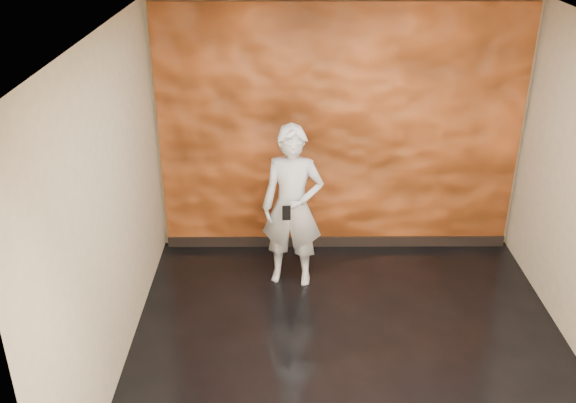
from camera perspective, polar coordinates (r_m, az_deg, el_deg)
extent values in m
cube|color=black|center=(5.94, 5.61, -13.24)|extent=(4.00, 4.00, 0.01)
cube|color=tan|center=(7.00, 4.59, 6.37)|extent=(4.00, 0.02, 2.80)
cube|color=tan|center=(3.52, 9.75, -15.95)|extent=(4.00, 0.02, 2.80)
cube|color=tan|center=(5.33, -15.62, -1.06)|extent=(0.02, 4.00, 2.80)
cube|color=white|center=(4.71, 7.12, 14.32)|extent=(4.00, 4.00, 0.01)
cube|color=orange|center=(6.97, 4.61, 6.10)|extent=(3.90, 0.06, 2.75)
cube|color=black|center=(7.49, 4.28, -3.55)|extent=(3.90, 0.04, 0.12)
imported|color=#A9AEB9|center=(6.47, 0.40, -0.49)|extent=(0.68, 0.50, 1.71)
cube|color=black|center=(6.22, -0.14, -1.02)|extent=(0.08, 0.02, 0.15)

